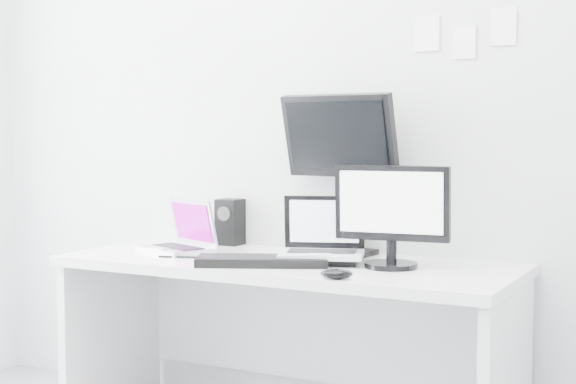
% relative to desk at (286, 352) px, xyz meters
% --- Properties ---
extents(back_wall, '(3.60, 0.00, 3.60)m').
position_rel_desk_xyz_m(back_wall, '(0.00, 0.35, 0.99)').
color(back_wall, silver).
rests_on(back_wall, ground).
extents(desk, '(1.80, 0.70, 0.73)m').
position_rel_desk_xyz_m(desk, '(0.00, 0.00, 0.00)').
color(desk, white).
rests_on(desk, ground).
extents(macbook, '(0.37, 0.33, 0.23)m').
position_rel_desk_xyz_m(macbook, '(-0.52, -0.00, 0.48)').
color(macbook, silver).
rests_on(macbook, desk).
extents(speaker, '(0.13, 0.13, 0.20)m').
position_rel_desk_xyz_m(speaker, '(-0.44, 0.29, 0.47)').
color(speaker, black).
rests_on(speaker, desk).
extents(dell_laptop, '(0.38, 0.34, 0.26)m').
position_rel_desk_xyz_m(dell_laptop, '(0.16, -0.01, 0.50)').
color(dell_laptop, silver).
rests_on(dell_laptop, desk).
extents(rear_monitor, '(0.51, 0.23, 0.67)m').
position_rel_desk_xyz_m(rear_monitor, '(0.13, 0.25, 0.70)').
color(rear_monitor, black).
rests_on(rear_monitor, desk).
extents(samsung_monitor, '(0.45, 0.25, 0.39)m').
position_rel_desk_xyz_m(samsung_monitor, '(0.43, 0.02, 0.56)').
color(samsung_monitor, black).
rests_on(samsung_monitor, desk).
extents(keyboard, '(0.52, 0.37, 0.03)m').
position_rel_desk_xyz_m(keyboard, '(-0.02, -0.15, 0.38)').
color(keyboard, black).
rests_on(keyboard, desk).
extents(mouse, '(0.13, 0.11, 0.04)m').
position_rel_desk_xyz_m(mouse, '(0.35, -0.30, 0.38)').
color(mouse, black).
rests_on(mouse, desk).
extents(wall_note_0, '(0.10, 0.00, 0.14)m').
position_rel_desk_xyz_m(wall_note_0, '(0.45, 0.34, 1.26)').
color(wall_note_0, white).
rests_on(wall_note_0, back_wall).
extents(wall_note_1, '(0.09, 0.00, 0.13)m').
position_rel_desk_xyz_m(wall_note_1, '(0.60, 0.34, 1.22)').
color(wall_note_1, white).
rests_on(wall_note_1, back_wall).
extents(wall_note_2, '(0.10, 0.00, 0.14)m').
position_rel_desk_xyz_m(wall_note_2, '(0.75, 0.34, 1.26)').
color(wall_note_2, white).
rests_on(wall_note_2, back_wall).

